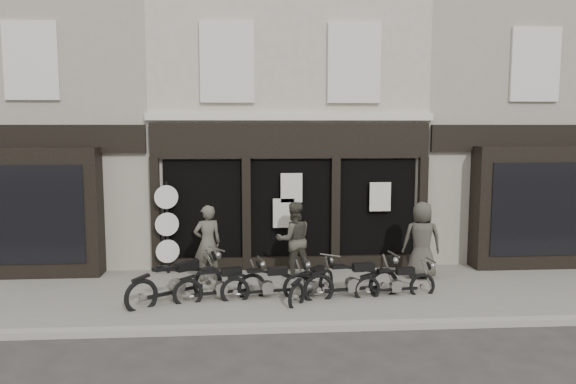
{
  "coord_description": "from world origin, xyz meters",
  "views": [
    {
      "loc": [
        -1.09,
        -11.36,
        3.84
      ],
      "look_at": [
        -0.17,
        1.6,
        2.29
      ],
      "focal_mm": 35.0,
      "sensor_mm": 36.0,
      "label": 1
    }
  ],
  "objects": [
    {
      "name": "motorcycle_4",
      "position": [
        1.15,
        0.35,
        0.42
      ],
      "size": [
        2.18,
        0.69,
        1.05
      ],
      "rotation": [
        0.0,
        0.0,
        0.17
      ],
      "color": "black",
      "rests_on": "ground"
    },
    {
      "name": "motorcycle_5",
      "position": [
        2.12,
        0.4,
        0.36
      ],
      "size": [
        1.87,
        0.51,
        0.9
      ],
      "rotation": [
        0.0,
        0.0,
        0.11
      ],
      "color": "black",
      "rests_on": "ground"
    },
    {
      "name": "motorcycle_1",
      "position": [
        -1.69,
        0.38,
        0.38
      ],
      "size": [
        1.99,
        0.77,
        0.97
      ],
      "rotation": [
        0.0,
        0.0,
        0.24
      ],
      "color": "black",
      "rests_on": "ground"
    },
    {
      "name": "man_centre",
      "position": [
        0.0,
        2.11,
        1.05
      ],
      "size": [
        1.02,
        0.85,
        1.86
      ],
      "primitive_type": "imported",
      "rotation": [
        0.0,
        0.0,
        3.32
      ],
      "color": "#3C3A31",
      "rests_on": "pavement"
    },
    {
      "name": "ground_plane",
      "position": [
        0.0,
        0.0,
        0.0
      ],
      "size": [
        90.0,
        90.0,
        0.0
      ],
      "primitive_type": "plane",
      "color": "#2D2B28",
      "rests_on": "ground"
    },
    {
      "name": "neighbour_right",
      "position": [
        6.35,
        5.9,
        4.04
      ],
      "size": [
        5.6,
        6.73,
        8.34
      ],
      "color": "gray",
      "rests_on": "ground"
    },
    {
      "name": "motorcycle_3",
      "position": [
        0.28,
        0.42,
        0.36
      ],
      "size": [
        1.3,
        1.63,
        0.91
      ],
      "rotation": [
        0.0,
        0.0,
        0.94
      ],
      "color": "black",
      "rests_on": "ground"
    },
    {
      "name": "advert_sign_post",
      "position": [
        -3.13,
        2.66,
        1.18
      ],
      "size": [
        0.58,
        0.38,
        2.43
      ],
      "rotation": [
        0.0,
        0.0,
        0.31
      ],
      "color": "black",
      "rests_on": "ground"
    },
    {
      "name": "motorcycle_0",
      "position": [
        -2.63,
        0.39,
        0.44
      ],
      "size": [
        2.0,
        1.64,
        1.12
      ],
      "rotation": [
        0.0,
        0.0,
        0.65
      ],
      "color": "black",
      "rests_on": "ground"
    },
    {
      "name": "kerb",
      "position": [
        0.0,
        -1.25,
        0.07
      ],
      "size": [
        30.0,
        0.25,
        0.13
      ],
      "primitive_type": "cube",
      "color": "gray",
      "rests_on": "ground_plane"
    },
    {
      "name": "man_right",
      "position": [
        3.1,
        1.75,
        1.06
      ],
      "size": [
        0.97,
        0.68,
        1.89
      ],
      "primitive_type": "imported",
      "rotation": [
        0.0,
        0.0,
        3.05
      ],
      "color": "#3B3831",
      "rests_on": "pavement"
    },
    {
      "name": "man_left",
      "position": [
        -2.08,
        1.91,
        1.04
      ],
      "size": [
        0.78,
        0.63,
        1.83
      ],
      "primitive_type": "imported",
      "rotation": [
        0.0,
        0.0,
        3.48
      ],
      "color": "#4E4A40",
      "rests_on": "pavement"
    },
    {
      "name": "central_building",
      "position": [
        0.0,
        5.95,
        4.08
      ],
      "size": [
        7.3,
        6.22,
        8.34
      ],
      "color": "#BDB4A2",
      "rests_on": "ground"
    },
    {
      "name": "motorcycle_2",
      "position": [
        -0.7,
        0.41,
        0.38
      ],
      "size": [
        1.98,
        0.59,
        0.95
      ],
      "rotation": [
        0.0,
        0.0,
        0.15
      ],
      "color": "black",
      "rests_on": "ground"
    },
    {
      "name": "neighbour_left",
      "position": [
        -6.35,
        5.9,
        4.04
      ],
      "size": [
        5.6,
        6.73,
        8.34
      ],
      "color": "gray",
      "rests_on": "ground"
    },
    {
      "name": "pavement",
      "position": [
        0.0,
        0.9,
        0.06
      ],
      "size": [
        30.0,
        4.2,
        0.12
      ],
      "primitive_type": "cube",
      "color": "slate",
      "rests_on": "ground_plane"
    }
  ]
}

